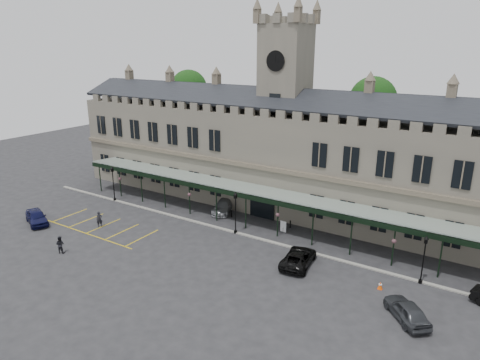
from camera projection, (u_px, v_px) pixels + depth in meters
The scene contains 21 objects.
ground at pixel (208, 253), 42.32m from camera, with size 140.00×140.00×0.00m, color #262628.
station_building at pixel (283, 156), 53.20m from camera, with size 60.00×10.36×17.30m.
clock_tower at pixel (285, 103), 51.28m from camera, with size 5.60×5.60×24.80m.
canopy at pixel (247, 207), 47.61m from camera, with size 50.00×4.10×4.30m.
kerb at pixel (238, 233), 46.73m from camera, with size 60.00×0.40×0.12m, color gray.
parking_markings at pixel (100, 227), 48.28m from camera, with size 16.00×6.00×0.01m, color gold, non-canonical shape.
tree_behind_left at pixel (189, 89), 69.88m from camera, with size 6.00×6.00×16.00m.
tree_behind_mid at pixel (373, 102), 54.52m from camera, with size 6.00×6.00×16.00m.
lamp_post_left at pixel (113, 181), 55.79m from camera, with size 0.45×0.45×4.73m.
lamp_post_mid at pixel (235, 209), 45.97m from camera, with size 0.45×0.45×4.78m.
lamp_post_right at pixel (424, 255), 36.17m from camera, with size 0.42×0.42×4.47m.
traffic_cone at pixel (380, 286), 35.96m from camera, with size 0.42×0.42×0.66m.
sign_board at pixel (283, 227), 47.01m from camera, with size 0.73×0.10×1.25m.
bollard_left at pixel (232, 214), 51.08m from camera, with size 0.16×0.16×0.89m, color black.
bollard_right at pixel (290, 224), 48.10m from camera, with size 0.15×0.15×0.84m, color black.
car_left_a at pixel (37, 217), 49.11m from camera, with size 1.90×4.72×1.61m, color #0C0E35.
car_taxi at pixel (223, 206), 52.70m from camera, with size 2.03×4.98×1.45m, color #929599.
car_van at pixel (298, 258), 39.85m from camera, with size 2.43×5.26×1.46m, color black.
car_right_a at pixel (407, 311), 31.81m from camera, with size 1.81×4.50×1.53m, color #303337.
person_a at pixel (99, 219), 48.21m from camera, with size 0.66×0.43×1.80m, color black.
person_b at pixel (60, 245), 42.12m from camera, with size 0.86×0.67×1.77m, color black.
Camera 1 is at (23.22, -30.52, 19.57)m, focal length 32.00 mm.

